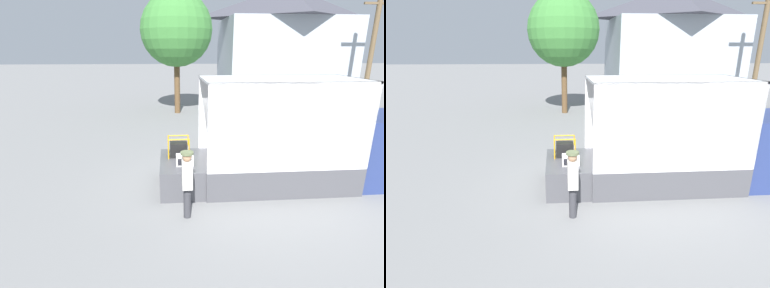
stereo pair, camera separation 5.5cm
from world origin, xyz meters
TOP-DOWN VIEW (x-y plane):
  - ground_plane at (0.00, 0.00)m, footprint 160.00×160.00m
  - box_truck at (3.57, 0.00)m, footprint 6.23×2.23m
  - tailgate_deck at (-0.62, 0.00)m, footprint 1.24×2.12m
  - microwave at (-0.54, -0.37)m, footprint 0.48×0.36m
  - portable_generator at (-0.67, 0.33)m, footprint 0.64×0.47m
  - worker_person at (-0.56, -1.77)m, footprint 0.30×0.44m
  - house_backdrop at (7.66, 14.58)m, footprint 9.27×6.41m
  - utility_pole at (11.00, 9.17)m, footprint 1.80×0.28m
  - street_tree at (-0.36, 11.00)m, footprint 4.37×4.37m

SIDE VIEW (x-z plane):
  - ground_plane at x=0.00m, z-range 0.00..0.00m
  - tailgate_deck at x=-0.62m, z-range 0.00..0.84m
  - box_truck at x=3.57m, z-range -0.68..2.51m
  - microwave at x=-0.54m, z-range 0.84..1.12m
  - worker_person at x=-0.56m, z-range 0.19..1.89m
  - portable_generator at x=-0.67m, z-range 0.76..1.37m
  - utility_pole at x=11.00m, z-range 0.15..7.17m
  - house_backdrop at x=7.66m, z-range 0.08..8.29m
  - street_tree at x=-0.36m, z-range 1.43..8.70m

